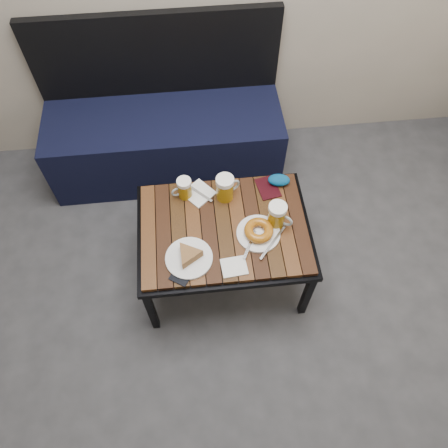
{
  "coord_description": "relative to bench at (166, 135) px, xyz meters",
  "views": [
    {
      "loc": [
        0.05,
        -0.18,
        2.25
      ],
      "look_at": [
        0.16,
        0.93,
        0.5
      ],
      "focal_mm": 35.0,
      "sensor_mm": 36.0,
      "label": 1
    }
  ],
  "objects": [
    {
      "name": "beer_mug_right",
      "position": [
        0.53,
        -0.84,
        0.27
      ],
      "size": [
        0.13,
        0.12,
        0.14
      ],
      "rotation": [
        0.0,
        0.0,
        -0.6
      ],
      "color": "#986F0C",
      "rests_on": "cafe_table"
    },
    {
      "name": "beer_mug_centre",
      "position": [
        0.3,
        -0.65,
        0.27
      ],
      "size": [
        0.14,
        0.11,
        0.14
      ],
      "rotation": [
        0.0,
        0.0,
        0.44
      ],
      "color": "#986F0C",
      "rests_on": "cafe_table"
    },
    {
      "name": "beer_mug_left",
      "position": [
        0.1,
        -0.62,
        0.26
      ],
      "size": [
        0.11,
        0.08,
        0.12
      ],
      "rotation": [
        0.0,
        0.0,
        3.41
      ],
      "color": "#986F0C",
      "rests_on": "cafe_table"
    },
    {
      "name": "room_shell",
      "position": [
        0.11,
        -1.26,
        1.48
      ],
      "size": [
        4.0,
        4.0,
        4.0
      ],
      "color": "gray",
      "rests_on": "ground"
    },
    {
      "name": "plate_bagel",
      "position": [
        0.43,
        -0.89,
        0.22
      ],
      "size": [
        0.24,
        0.25,
        0.06
      ],
      "color": "white",
      "rests_on": "cafe_table"
    },
    {
      "name": "plate_pie",
      "position": [
        0.1,
        -0.99,
        0.22
      ],
      "size": [
        0.22,
        0.22,
        0.06
      ],
      "color": "white",
      "rests_on": "cafe_table"
    },
    {
      "name": "napkin_right",
      "position": [
        0.3,
        -1.05,
        0.2
      ],
      "size": [
        0.12,
        0.11,
        0.01
      ],
      "rotation": [
        0.0,
        0.0,
        0.08
      ],
      "color": "white",
      "rests_on": "cafe_table"
    },
    {
      "name": "passport_burgundy",
      "position": [
        0.52,
        -0.62,
        0.2
      ],
      "size": [
        0.12,
        0.16,
        0.01
      ],
      "primitive_type": "cube",
      "rotation": [
        0.0,
        0.0,
        0.18
      ],
      "color": "black",
      "rests_on": "cafe_table"
    },
    {
      "name": "passport_navy",
      "position": [
        0.07,
        -1.05,
        0.2
      ],
      "size": [
        0.14,
        0.15,
        0.01
      ],
      "primitive_type": "cube",
      "rotation": [
        0.0,
        0.0,
        -0.58
      ],
      "color": "black",
      "rests_on": "cafe_table"
    },
    {
      "name": "bench",
      "position": [
        0.0,
        0.0,
        0.0
      ],
      "size": [
        1.4,
        0.5,
        0.95
      ],
      "color": "black",
      "rests_on": "ground"
    },
    {
      "name": "knit_pouch",
      "position": [
        0.58,
        -0.59,
        0.22
      ],
      "size": [
        0.12,
        0.09,
        0.05
      ],
      "primitive_type": "ellipsoid",
      "rotation": [
        0.0,
        0.0,
        -0.16
      ],
      "color": "navy",
      "rests_on": "cafe_table"
    },
    {
      "name": "cafe_table",
      "position": [
        0.28,
        -0.83,
        0.16
      ],
      "size": [
        0.84,
        0.62,
        0.47
      ],
      "color": "black",
      "rests_on": "ground"
    },
    {
      "name": "napkin_left",
      "position": [
        0.17,
        -0.62,
        0.2
      ],
      "size": [
        0.18,
        0.18,
        0.01
      ],
      "rotation": [
        0.0,
        0.0,
        0.7
      ],
      "color": "white",
      "rests_on": "cafe_table"
    }
  ]
}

